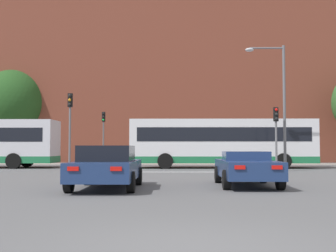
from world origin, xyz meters
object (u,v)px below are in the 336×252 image
traffic_light_near_left (70,119)px  car_saloon_left (107,166)px  bus_crossing_lead (222,142)px  street_lamp_junction (277,94)px  pedestrian_waiting (258,151)px  car_roadster_right (246,168)px  traffic_light_near_right (276,128)px  traffic_light_far_right (249,134)px  traffic_light_far_left (103,129)px

traffic_light_near_left → car_saloon_left: bearing=-69.9°
bus_crossing_lead → street_lamp_junction: (2.83, -3.57, 2.77)m
pedestrian_waiting → street_lamp_junction: bearing=41.8°
car_roadster_right → street_lamp_junction: (3.52, 9.63, 3.86)m
traffic_light_near_right → pedestrian_waiting: size_ratio=1.98×
traffic_light_far_right → pedestrian_waiting: 1.63m
traffic_light_far_right → street_lamp_junction: (-0.15, -10.19, 1.98)m
traffic_light_near_left → street_lamp_junction: (12.12, 0.06, 1.47)m
car_roadster_right → pedestrian_waiting: (4.35, 19.40, 0.45)m
car_roadster_right → traffic_light_far_left: (-8.28, 19.53, 2.24)m
bus_crossing_lead → traffic_light_near_right: 4.90m
traffic_light_far_right → car_roadster_right: bearing=-100.5°
street_lamp_junction → traffic_light_far_right: bearing=89.2°
bus_crossing_lead → pedestrian_waiting: 7.23m
bus_crossing_lead → car_roadster_right: bearing=177.0°
traffic_light_near_right → street_lamp_junction: 2.09m
traffic_light_far_right → traffic_light_near_right: size_ratio=1.01×
car_saloon_left → traffic_light_far_left: (-3.54, 20.53, 2.15)m
bus_crossing_lead → car_saloon_left: bearing=159.1°
car_saloon_left → traffic_light_near_right: (8.04, 10.12, 1.75)m
traffic_light_near_right → traffic_light_far_right: bearing=88.0°
car_saloon_left → traffic_light_near_left: bearing=110.1°
car_roadster_right → traffic_light_far_right: bearing=79.8°
car_saloon_left → traffic_light_near_right: bearing=51.6°
car_saloon_left → car_roadster_right: 4.84m
traffic_light_near_right → street_lamp_junction: size_ratio=0.50×
car_roadster_right → bus_crossing_lead: size_ratio=0.36×
traffic_light_far_left → traffic_light_near_left: (-0.31, -9.96, 0.14)m
traffic_light_near_left → traffic_light_near_right: bearing=-2.1°
traffic_light_near_right → traffic_light_near_left: 11.91m
car_saloon_left → traffic_light_near_left: size_ratio=0.97×
bus_crossing_lead → traffic_light_near_right: (2.61, -4.08, 0.76)m
traffic_light_near_left → traffic_light_far_right: bearing=39.9°
traffic_light_far_left → traffic_light_near_left: 9.97m
bus_crossing_lead → pedestrian_waiting: bearing=-30.6°
bus_crossing_lead → traffic_light_near_left: 10.06m
street_lamp_junction → pedestrian_waiting: 10.38m
bus_crossing_lead → traffic_light_near_right: traffic_light_near_right is taller
bus_crossing_lead → traffic_light_near_right: bearing=-147.4°
car_saloon_left → car_roadster_right: bearing=12.0°
car_roadster_right → traffic_light_near_left: 13.08m
car_roadster_right → pedestrian_waiting: size_ratio=2.38×
bus_crossing_lead → traffic_light_far_left: 11.04m
car_saloon_left → street_lamp_junction: (8.26, 10.63, 3.77)m
car_saloon_left → pedestrian_waiting: pedestrian_waiting is taller
car_saloon_left → pedestrian_waiting: (9.09, 20.40, 0.37)m
traffic_light_far_right → traffic_light_near_right: (-0.37, -10.70, -0.03)m
street_lamp_junction → pedestrian_waiting: bearing=85.2°
car_saloon_left → car_roadster_right: (4.74, 1.00, -0.09)m
bus_crossing_lead → traffic_light_far_right: (2.98, 6.62, 0.79)m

